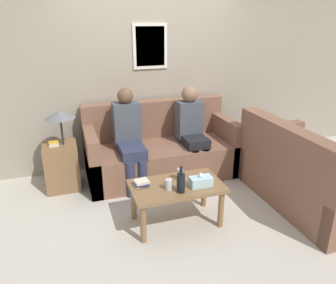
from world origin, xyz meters
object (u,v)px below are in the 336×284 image
object	(u,v)px
couch_side	(305,177)
wine_bottle	(181,182)
coffee_table	(176,191)
person_left	(129,135)
couch_main	(160,151)
person_right	(192,127)
drinking_glass	(169,185)

from	to	relation	value
couch_side	wine_bottle	distance (m)	1.58
coffee_table	couch_side	bearing A→B (deg)	-3.42
wine_bottle	person_left	size ratio (longest dim) A/B	0.22
couch_main	wine_bottle	size ratio (longest dim) A/B	7.37
wine_bottle	person_right	xyz separation A→B (m)	(0.61, 1.23, 0.11)
couch_side	person_right	xyz separation A→B (m)	(-0.95, 1.17, 0.34)
couch_side	person_left	world-z (taller)	person_left
couch_main	person_right	distance (m)	0.55
couch_main	person_right	size ratio (longest dim) A/B	1.65
coffee_table	wine_bottle	xyz separation A→B (m)	(-0.01, -0.15, 0.17)
person_left	person_right	world-z (taller)	person_left
person_left	wine_bottle	bearing A→B (deg)	-78.06
couch_side	person_right	distance (m)	1.54
wine_bottle	person_left	bearing A→B (deg)	101.94
person_left	person_right	xyz separation A→B (m)	(0.87, 0.02, 0.00)
couch_main	wine_bottle	bearing A→B (deg)	-98.54
couch_main	person_left	xyz separation A→B (m)	(-0.46, -0.16, 0.34)
couch_main	couch_side	distance (m)	1.88
person_right	couch_side	bearing A→B (deg)	-50.90
wine_bottle	drinking_glass	bearing A→B (deg)	142.43
person_left	couch_side	bearing A→B (deg)	-32.31
couch_main	coffee_table	bearing A→B (deg)	-99.09
couch_main	drinking_glass	xyz separation A→B (m)	(-0.30, -1.29, 0.18)
person_left	person_right	distance (m)	0.87
couch_main	drinking_glass	world-z (taller)	couch_main
couch_side	drinking_glass	distance (m)	1.67
drinking_glass	coffee_table	bearing A→B (deg)	34.75
drinking_glass	person_left	xyz separation A→B (m)	(-0.16, 1.13, 0.16)
person_left	drinking_glass	bearing A→B (deg)	-82.13
couch_main	coffee_table	size ratio (longest dim) A/B	2.12
wine_bottle	person_left	distance (m)	1.24
drinking_glass	person_right	world-z (taller)	person_right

